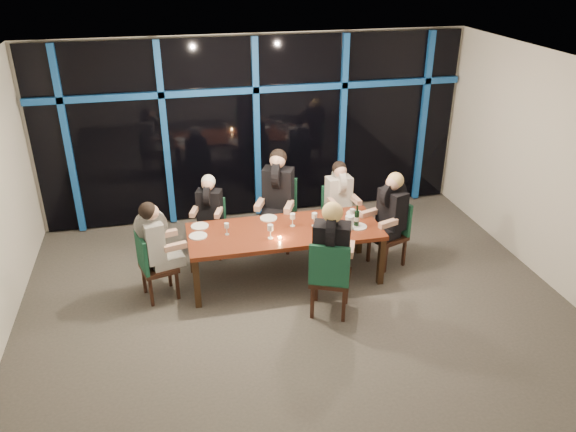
# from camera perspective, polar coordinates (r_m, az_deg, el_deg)

# --- Properties ---
(room) EXTENTS (7.04, 7.00, 3.02)m
(room) POSITION_cam_1_polar(r_m,az_deg,el_deg) (6.33, 1.21, 5.62)
(room) COLOR #53504A
(room) RESTS_ON ground
(window_wall) EXTENTS (6.86, 0.43, 2.94)m
(window_wall) POSITION_cam_1_polar(r_m,az_deg,el_deg) (9.20, -3.19, 9.06)
(window_wall) COLOR black
(window_wall) RESTS_ON ground
(dining_table) EXTENTS (2.60, 1.00, 0.75)m
(dining_table) POSITION_cam_1_polar(r_m,az_deg,el_deg) (7.59, -0.33, -1.85)
(dining_table) COLOR maroon
(dining_table) RESTS_ON ground
(chair_far_left) EXTENTS (0.51, 0.51, 0.86)m
(chair_far_left) POSITION_cam_1_polar(r_m,az_deg,el_deg) (8.40, -7.78, -0.74)
(chair_far_left) COLOR black
(chair_far_left) RESTS_ON ground
(chair_far_mid) EXTENTS (0.65, 0.65, 1.06)m
(chair_far_mid) POSITION_cam_1_polar(r_m,az_deg,el_deg) (8.50, -0.91, 0.70)
(chair_far_mid) COLOR black
(chair_far_mid) RESTS_ON ground
(chair_far_right) EXTENTS (0.46, 0.46, 0.91)m
(chair_far_right) POSITION_cam_1_polar(r_m,az_deg,el_deg) (8.67, 4.97, 0.50)
(chair_far_right) COLOR black
(chair_far_right) RESTS_ON ground
(chair_end_left) EXTENTS (0.53, 0.53, 0.94)m
(chair_end_left) POSITION_cam_1_polar(r_m,az_deg,el_deg) (7.44, -13.67, -4.67)
(chair_end_left) COLOR black
(chair_end_left) RESTS_ON ground
(chair_end_right) EXTENTS (0.57, 0.57, 0.96)m
(chair_end_right) POSITION_cam_1_polar(r_m,az_deg,el_deg) (8.17, 10.57, -1.33)
(chair_end_right) COLOR black
(chair_end_right) RESTS_ON ground
(chair_near_mid) EXTENTS (0.64, 0.64, 1.05)m
(chair_near_mid) POSITION_cam_1_polar(r_m,az_deg,el_deg) (6.89, 4.27, -5.98)
(chair_near_mid) COLOR black
(chair_near_mid) RESTS_ON ground
(diner_far_left) EXTENTS (0.51, 0.59, 0.84)m
(diner_far_left) POSITION_cam_1_polar(r_m,az_deg,el_deg) (8.19, -8.03, 1.18)
(diner_far_left) COLOR black
(diner_far_left) RESTS_ON ground
(diner_far_mid) EXTENTS (0.67, 0.73, 1.04)m
(diner_far_mid) POSITION_cam_1_polar(r_m,az_deg,el_deg) (8.25, -1.07, 3.07)
(diner_far_mid) COLOR black
(diner_far_mid) RESTS_ON ground
(diner_far_right) EXTENTS (0.47, 0.58, 0.88)m
(diner_far_right) POSITION_cam_1_polar(r_m,az_deg,el_deg) (8.46, 5.26, 2.50)
(diner_far_right) COLOR silver
(diner_far_right) RESTS_ON ground
(diner_end_left) EXTENTS (0.63, 0.54, 0.91)m
(diner_end_left) POSITION_cam_1_polar(r_m,az_deg,el_deg) (7.28, -13.37, -2.01)
(diner_end_left) COLOR black
(diner_end_left) RESTS_ON ground
(diner_end_right) EXTENTS (0.66, 0.58, 0.94)m
(diner_end_right) POSITION_cam_1_polar(r_m,az_deg,el_deg) (7.95, 10.35, 0.97)
(diner_end_right) COLOR black
(diner_end_right) RESTS_ON ground
(diner_near_mid) EXTENTS (0.66, 0.72, 1.02)m
(diner_near_mid) POSITION_cam_1_polar(r_m,az_deg,el_deg) (6.76, 4.47, -2.60)
(diner_near_mid) COLOR black
(diner_near_mid) RESTS_ON ground
(plate_far_left) EXTENTS (0.24, 0.24, 0.01)m
(plate_far_left) POSITION_cam_1_polar(r_m,az_deg,el_deg) (7.73, -8.95, -1.03)
(plate_far_left) COLOR white
(plate_far_left) RESTS_ON dining_table
(plate_far_mid) EXTENTS (0.24, 0.24, 0.01)m
(plate_far_mid) POSITION_cam_1_polar(r_m,az_deg,el_deg) (7.86, -1.99, -0.22)
(plate_far_mid) COLOR white
(plate_far_mid) RESTS_ON dining_table
(plate_far_right) EXTENTS (0.24, 0.24, 0.01)m
(plate_far_right) POSITION_cam_1_polar(r_m,az_deg,el_deg) (8.04, 6.78, 0.24)
(plate_far_right) COLOR white
(plate_far_right) RESTS_ON dining_table
(plate_end_left) EXTENTS (0.24, 0.24, 0.01)m
(plate_end_left) POSITION_cam_1_polar(r_m,az_deg,el_deg) (7.47, -9.12, -2.02)
(plate_end_left) COLOR white
(plate_end_left) RESTS_ON dining_table
(plate_end_right) EXTENTS (0.24, 0.24, 0.01)m
(plate_end_right) POSITION_cam_1_polar(r_m,az_deg,el_deg) (7.68, 7.13, -1.07)
(plate_end_right) COLOR white
(plate_end_right) RESTS_ON dining_table
(plate_near_mid) EXTENTS (0.24, 0.24, 0.01)m
(plate_near_mid) POSITION_cam_1_polar(r_m,az_deg,el_deg) (7.37, 4.89, -2.20)
(plate_near_mid) COLOR white
(plate_near_mid) RESTS_ON dining_table
(wine_bottle) EXTENTS (0.07, 0.07, 0.31)m
(wine_bottle) POSITION_cam_1_polar(r_m,az_deg,el_deg) (7.65, 6.99, -0.24)
(wine_bottle) COLOR black
(wine_bottle) RESTS_ON dining_table
(water_pitcher) EXTENTS (0.12, 0.11, 0.19)m
(water_pitcher) POSITION_cam_1_polar(r_m,az_deg,el_deg) (7.57, 6.23, -0.67)
(water_pitcher) COLOR silver
(water_pitcher) RESTS_ON dining_table
(tea_light) EXTENTS (0.05, 0.05, 0.03)m
(tea_light) POSITION_cam_1_polar(r_m,az_deg,el_deg) (7.33, -0.84, -2.21)
(tea_light) COLOR #FFA04C
(tea_light) RESTS_ON dining_table
(wine_glass_a) EXTENTS (0.08, 0.08, 0.20)m
(wine_glass_a) POSITION_cam_1_polar(r_m,az_deg,el_deg) (7.28, -1.81, -1.28)
(wine_glass_a) COLOR silver
(wine_glass_a) RESTS_ON dining_table
(wine_glass_b) EXTENTS (0.07, 0.07, 0.18)m
(wine_glass_b) POSITION_cam_1_polar(r_m,az_deg,el_deg) (7.59, 0.47, -0.11)
(wine_glass_b) COLOR silver
(wine_glass_b) RESTS_ON dining_table
(wine_glass_c) EXTENTS (0.07, 0.07, 0.19)m
(wine_glass_c) POSITION_cam_1_polar(r_m,az_deg,el_deg) (7.60, 2.70, -0.06)
(wine_glass_c) COLOR silver
(wine_glass_c) RESTS_ON dining_table
(wine_glass_d) EXTENTS (0.06, 0.06, 0.16)m
(wine_glass_d) POSITION_cam_1_polar(r_m,az_deg,el_deg) (7.43, -6.25, -1.05)
(wine_glass_d) COLOR silver
(wine_glass_d) RESTS_ON dining_table
(wine_glass_e) EXTENTS (0.07, 0.07, 0.17)m
(wine_glass_e) POSITION_cam_1_polar(r_m,az_deg,el_deg) (7.80, 6.54, 0.40)
(wine_glass_e) COLOR silver
(wine_glass_e) RESTS_ON dining_table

